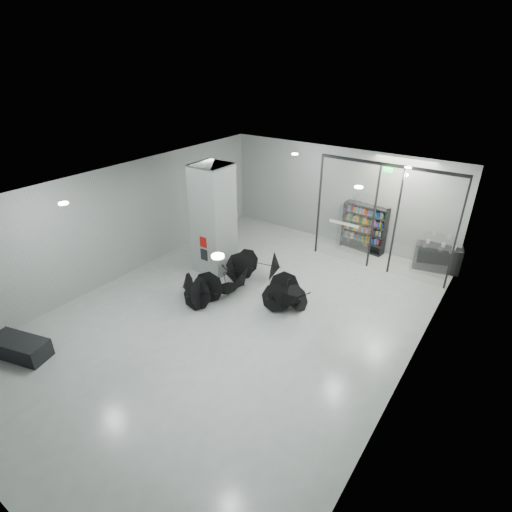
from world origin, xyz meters
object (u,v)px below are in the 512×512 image
Objects in this scene: bench at (20,348)px; shop_counter at (437,258)px; bookshelf at (364,228)px; umbrella_cluster at (243,286)px; column at (214,220)px.

shop_counter is at bearing 39.55° from bench.
umbrella_cluster is at bearing -101.97° from bookshelf.
shop_counter is at bearing 34.91° from column.
column is at bearing 64.44° from bench.
shop_counter is 0.37× the size of umbrella_cluster.
bench is 0.37× the size of umbrella_cluster.
bookshelf is 1.21× the size of shop_counter.
umbrella_cluster reaches higher than shop_counter.
column is 8.43m from shop_counter.
column reaches higher than umbrella_cluster.
shop_counter reaches higher than bench.
umbrella_cluster is at bearing -143.42° from shop_counter.
umbrella_cluster is (3.10, 5.89, 0.05)m from bench.
bookshelf is 5.96m from umbrella_cluster.
bench is 6.66m from umbrella_cluster.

